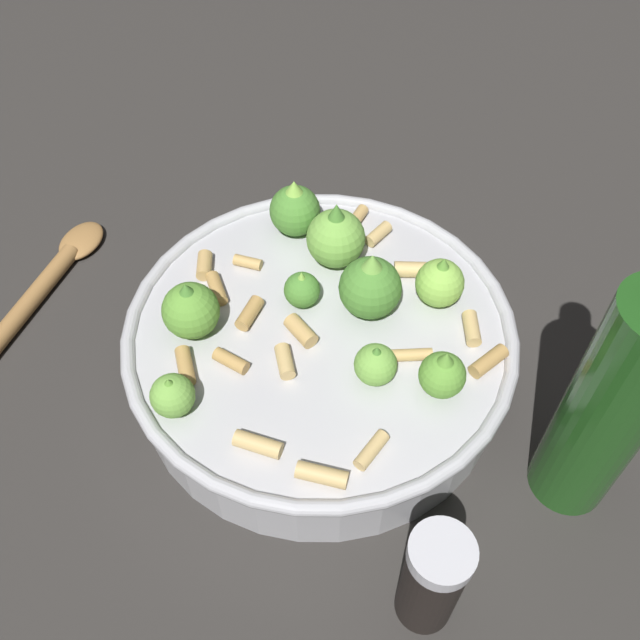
{
  "coord_description": "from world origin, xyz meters",
  "views": [
    {
      "loc": [
        0.15,
        0.29,
        0.47
      ],
      "look_at": [
        0.0,
        0.0,
        0.07
      ],
      "focal_mm": 39.21,
      "sensor_mm": 36.0,
      "label": 1
    }
  ],
  "objects_px": {
    "pepper_shaker": "(432,580)",
    "olive_oil_bottle": "(612,404)",
    "wooden_spoon": "(31,301)",
    "cooking_pan": "(321,341)"
  },
  "relations": [
    {
      "from": "olive_oil_bottle",
      "to": "wooden_spoon",
      "type": "relative_size",
      "value": 1.27
    },
    {
      "from": "pepper_shaker",
      "to": "olive_oil_bottle",
      "type": "height_order",
      "value": "olive_oil_bottle"
    },
    {
      "from": "cooking_pan",
      "to": "pepper_shaker",
      "type": "distance_m",
      "value": 0.2
    },
    {
      "from": "wooden_spoon",
      "to": "pepper_shaker",
      "type": "bearing_deg",
      "value": 113.78
    },
    {
      "from": "pepper_shaker",
      "to": "olive_oil_bottle",
      "type": "distance_m",
      "value": 0.15
    },
    {
      "from": "cooking_pan",
      "to": "pepper_shaker",
      "type": "relative_size",
      "value": 3.01
    },
    {
      "from": "olive_oil_bottle",
      "to": "wooden_spoon",
      "type": "bearing_deg",
      "value": -48.72
    },
    {
      "from": "pepper_shaker",
      "to": "wooden_spoon",
      "type": "relative_size",
      "value": 0.51
    },
    {
      "from": "cooking_pan",
      "to": "olive_oil_bottle",
      "type": "height_order",
      "value": "olive_oil_bottle"
    },
    {
      "from": "pepper_shaker",
      "to": "wooden_spoon",
      "type": "xyz_separation_m",
      "value": [
        0.16,
        -0.37,
        -0.04
      ]
    }
  ]
}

